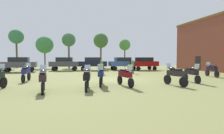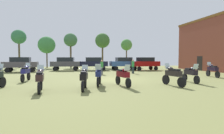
{
  "view_description": "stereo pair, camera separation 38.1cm",
  "coord_description": "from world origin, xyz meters",
  "views": [
    {
      "loc": [
        -3.73,
        -14.8,
        1.86
      ],
      "look_at": [
        0.51,
        3.89,
        0.92
      ],
      "focal_mm": 28.0,
      "sensor_mm": 36.0,
      "label": 1
    },
    {
      "loc": [
        -3.36,
        -14.89,
        1.86
      ],
      "look_at": [
        0.51,
        3.89,
        0.92
      ],
      "focal_mm": 28.0,
      "sensor_mm": 36.0,
      "label": 2
    }
  ],
  "objects": [
    {
      "name": "car_5",
      "position": [
        7.23,
        10.71,
        1.19
      ],
      "size": [
        4.53,
        2.44,
        2.0
      ],
      "rotation": [
        0.0,
        0.0,
        1.73
      ],
      "color": "black",
      "rests_on": "ground"
    },
    {
      "name": "tree_1",
      "position": [
        -14.13,
        21.88,
        5.92
      ],
      "size": [
        2.7,
        2.7,
        7.35
      ],
      "color": "brown",
      "rests_on": "ground"
    },
    {
      "name": "tree_2",
      "position": [
        -8.96,
        21.27,
        4.48
      ],
      "size": [
        3.3,
        3.3,
        6.13
      ],
      "color": "#4C4030",
      "rests_on": "ground"
    },
    {
      "name": "person_2",
      "position": [
        -0.44,
        5.11,
        0.98
      ],
      "size": [
        0.48,
        0.48,
        1.66
      ],
      "rotation": [
        0.0,
        0.0,
        4.05
      ],
      "color": "#2B3643",
      "rests_on": "ground"
    },
    {
      "name": "car_4",
      "position": [
        4.06,
        11.86,
        1.19
      ],
      "size": [
        4.36,
        1.96,
        2.0
      ],
      "rotation": [
        0.0,
        0.0,
        1.61
      ],
      "color": "black",
      "rests_on": "ground"
    },
    {
      "name": "tree_6",
      "position": [
        2.08,
        21.34,
        5.51
      ],
      "size": [
        3.05,
        3.05,
        7.07
      ],
      "color": "brown",
      "rests_on": "ground"
    },
    {
      "name": "car_1",
      "position": [
        -4.88,
        12.47,
        1.19
      ],
      "size": [
        4.48,
        2.27,
        2.0
      ],
      "rotation": [
        0.0,
        0.0,
        1.46
      ],
      "color": "black",
      "rests_on": "ground"
    },
    {
      "name": "tree_3",
      "position": [
        -4.43,
        22.55,
        5.6
      ],
      "size": [
        2.77,
        2.77,
        7.06
      ],
      "color": "brown",
      "rests_on": "ground"
    },
    {
      "name": "tree_4",
      "position": [
        7.36,
        21.58,
        4.75
      ],
      "size": [
        2.44,
        2.44,
        6.0
      ],
      "color": "#4D3D2C",
      "rests_on": "ground"
    },
    {
      "name": "person_1",
      "position": [
        3.42,
        5.37,
        1.02
      ],
      "size": [
        0.38,
        0.38,
        1.71
      ],
      "rotation": [
        0.0,
        0.0,
        3.27
      ],
      "color": "#26333E",
      "rests_on": "ground"
    },
    {
      "name": "motorcycle_5",
      "position": [
        -0.31,
        -3.73,
        0.73
      ],
      "size": [
        0.7,
        2.21,
        1.45
      ],
      "rotation": [
        0.0,
        0.0,
        3.32
      ],
      "color": "black",
      "rests_on": "ground"
    },
    {
      "name": "motorcycle_6",
      "position": [
        -7.36,
        0.3,
        0.74
      ],
      "size": [
        0.62,
        2.14,
        1.48
      ],
      "rotation": [
        0.0,
        0.0,
        -0.04
      ],
      "color": "black",
      "rests_on": "ground"
    },
    {
      "name": "motorcycle_3",
      "position": [
        5.19,
        -3.13,
        0.73
      ],
      "size": [
        0.62,
        2.2,
        1.44
      ],
      "rotation": [
        0.0,
        0.0,
        3.07
      ],
      "color": "black",
      "rests_on": "ground"
    },
    {
      "name": "ground_plane",
      "position": [
        0.0,
        0.0,
        0.01
      ],
      "size": [
        44.0,
        52.0,
        0.02
      ],
      "color": "olive"
    },
    {
      "name": "motorcycle_7",
      "position": [
        9.82,
        -0.08,
        0.75
      ],
      "size": [
        0.71,
        2.18,
        1.48
      ],
      "rotation": [
        0.0,
        0.0,
        -0.19
      ],
      "color": "black",
      "rests_on": "ground"
    },
    {
      "name": "motorcycle_8",
      "position": [
        -2.91,
        -4.53,
        0.73
      ],
      "size": [
        0.65,
        2.13,
        1.44
      ],
      "rotation": [
        0.0,
        0.0,
        -0.14
      ],
      "color": "black",
      "rests_on": "ground"
    },
    {
      "name": "motorcycle_4",
      "position": [
        -5.31,
        -4.72,
        0.74
      ],
      "size": [
        0.62,
        2.09,
        1.47
      ],
      "rotation": [
        0.0,
        0.0,
        0.11
      ],
      "color": "black",
      "rests_on": "ground"
    },
    {
      "name": "car_3",
      "position": [
        -0.65,
        12.11,
        1.19
      ],
      "size": [
        4.52,
        2.43,
        2.0
      ],
      "rotation": [
        0.0,
        0.0,
        1.42
      ],
      "color": "black",
      "rests_on": "ground"
    },
    {
      "name": "motorcycle_11",
      "position": [
        -1.85,
        -3.15,
        0.75
      ],
      "size": [
        0.73,
        2.11,
        1.48
      ],
      "rotation": [
        0.0,
        0.0,
        2.92
      ],
      "color": "black",
      "rests_on": "ground"
    },
    {
      "name": "car_2",
      "position": [
        -10.74,
        10.86,
        1.19
      ],
      "size": [
        4.4,
        2.07,
        2.0
      ],
      "rotation": [
        0.0,
        0.0,
        1.63
      ],
      "color": "black",
      "rests_on": "ground"
    },
    {
      "name": "motorcycle_2",
      "position": [
        3.02,
        -4.27,
        0.75
      ],
      "size": [
        0.71,
        2.13,
        1.5
      ],
      "rotation": [
        0.0,
        0.0,
        0.2
      ],
      "color": "black",
      "rests_on": "ground"
    }
  ]
}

